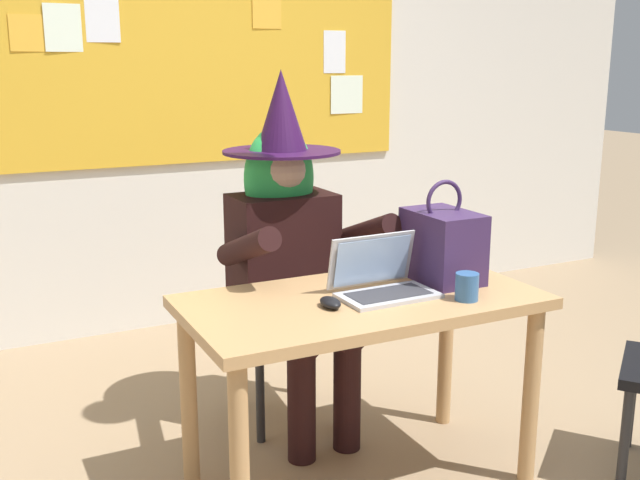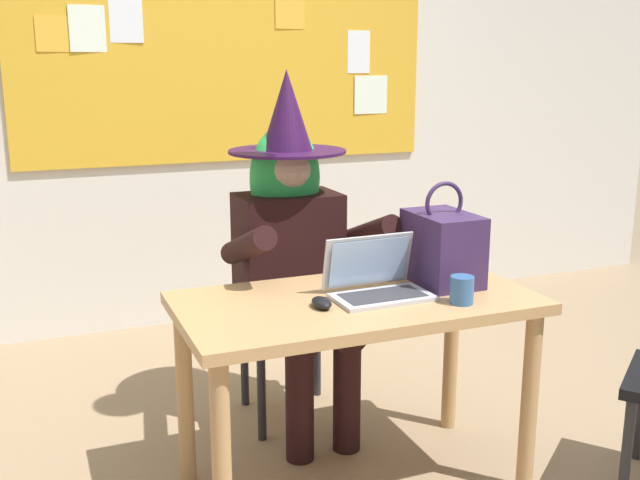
% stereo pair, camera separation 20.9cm
% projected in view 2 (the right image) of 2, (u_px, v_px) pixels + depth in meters
% --- Properties ---
extents(ground_plane, '(24.00, 24.00, 0.00)m').
position_uv_depth(ground_plane, '(381.00, 473.00, 2.84)').
color(ground_plane, '#937A5B').
extents(wall_back_bulletin, '(6.26, 2.21, 2.80)m').
position_uv_depth(wall_back_bulletin, '(228.00, 79.00, 4.31)').
color(wall_back_bulletin, silver).
rests_on(wall_back_bulletin, ground).
extents(desk_main, '(1.24, 0.65, 0.72)m').
position_uv_depth(desk_main, '(356.00, 326.00, 2.62)').
color(desk_main, tan).
rests_on(desk_main, ground).
extents(chair_at_desk, '(0.46, 0.46, 0.91)m').
position_uv_depth(chair_at_desk, '(286.00, 298.00, 3.25)').
color(chair_at_desk, '#4C1E19').
rests_on(chair_at_desk, ground).
extents(person_costumed, '(0.59, 0.70, 1.48)m').
position_uv_depth(person_costumed, '(293.00, 238.00, 3.07)').
color(person_costumed, black).
rests_on(person_costumed, ground).
extents(laptop, '(0.34, 0.24, 0.20)m').
position_uv_depth(laptop, '(377.00, 283.00, 2.61)').
color(laptop, '#B7B7BC').
rests_on(laptop, desk_main).
extents(computer_mouse, '(0.06, 0.11, 0.03)m').
position_uv_depth(computer_mouse, '(322.00, 303.00, 2.49)').
color(computer_mouse, black).
rests_on(computer_mouse, desk_main).
extents(handbag, '(0.20, 0.30, 0.38)m').
position_uv_depth(handbag, '(443.00, 247.00, 2.75)').
color(handbag, '#38234C').
rests_on(handbag, desk_main).
extents(coffee_mug, '(0.08, 0.08, 0.09)m').
position_uv_depth(coffee_mug, '(462.00, 290.00, 2.53)').
color(coffee_mug, '#336099').
rests_on(coffee_mug, desk_main).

